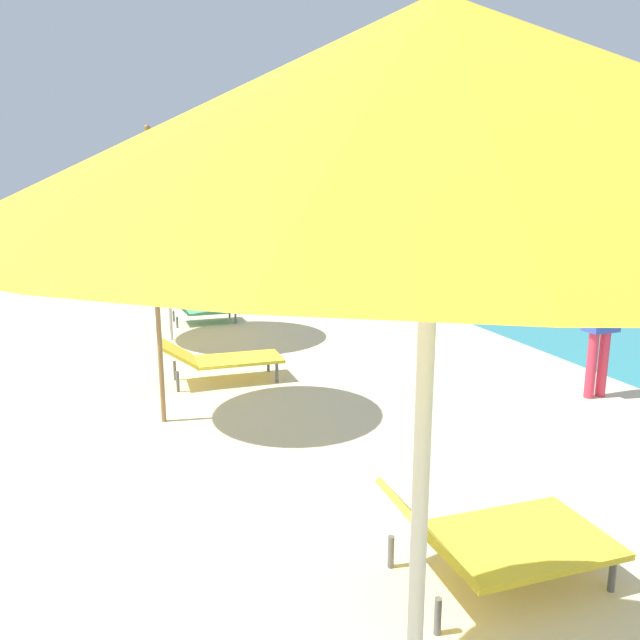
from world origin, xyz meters
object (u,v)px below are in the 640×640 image
(umbrella_fourth, at_px, (163,182))
(lounger_fourth_shoreside, at_px, (202,309))
(umbrella_second, at_px, (435,118))
(umbrella_farthest, at_px, (162,181))
(lounger_farthest_shoreside, at_px, (185,280))
(person_walking_mid, at_px, (268,246))
(umbrella_third, at_px, (149,158))
(lounger_second_shoreside, at_px, (494,538))
(lounger_third_shoreside, at_px, (221,358))
(person_walking_far, at_px, (602,317))

(umbrella_fourth, bearing_deg, lounger_fourth_shoreside, 64.17)
(umbrella_second, height_order, lounger_fourth_shoreside, umbrella_second)
(umbrella_fourth, distance_m, lounger_fourth_shoreside, 2.63)
(umbrella_farthest, relative_size, lounger_farthest_shoreside, 2.11)
(umbrella_second, distance_m, person_walking_mid, 15.54)
(umbrella_third, xyz_separation_m, person_walking_mid, (3.21, 10.86, -1.67))
(umbrella_second, distance_m, lounger_second_shoreside, 2.73)
(umbrella_fourth, relative_size, lounger_fourth_shoreside, 2.20)
(lounger_third_shoreside, bearing_deg, person_walking_mid, 73.67)
(umbrella_third, height_order, umbrella_farthest, umbrella_farthest)
(person_walking_mid, bearing_deg, umbrella_fourth, -100.03)
(umbrella_fourth, bearing_deg, umbrella_second, -86.40)
(umbrella_farthest, bearing_deg, lounger_third_shoreside, -85.93)
(umbrella_fourth, height_order, lounger_farthest_shoreside, umbrella_fourth)
(umbrella_fourth, height_order, lounger_fourth_shoreside, umbrella_fourth)
(umbrella_third, bearing_deg, umbrella_farthest, 88.19)
(umbrella_fourth, distance_m, person_walking_mid, 7.99)
(person_walking_mid, distance_m, person_walking_far, 11.56)
(umbrella_second, xyz_separation_m, umbrella_third, (-0.70, 4.41, 0.18))
(umbrella_second, xyz_separation_m, lounger_farthest_shoreside, (0.01, 13.29, -2.14))
(umbrella_farthest, xyz_separation_m, person_walking_far, (4.55, -8.41, -1.72))
(umbrella_second, relative_size, person_walking_far, 1.78)
(umbrella_third, height_order, lounger_fourth_shoreside, umbrella_third)
(umbrella_fourth, bearing_deg, person_walking_far, -42.50)
(umbrella_second, relative_size, lounger_second_shoreside, 2.07)
(person_walking_mid, bearing_deg, person_walking_far, -69.49)
(lounger_second_shoreside, xyz_separation_m, person_walking_mid, (1.38, 14.01, 0.66))
(lounger_third_shoreside, distance_m, person_walking_far, 4.49)
(lounger_farthest_shoreside, bearing_deg, lounger_third_shoreside, -103.68)
(umbrella_fourth, bearing_deg, umbrella_third, -93.08)
(lounger_second_shoreside, bearing_deg, person_walking_far, 39.35)
(person_walking_mid, bearing_deg, umbrella_third, -93.87)
(umbrella_farthest, bearing_deg, umbrella_fourth, -90.71)
(umbrella_fourth, distance_m, person_walking_far, 6.44)
(lounger_fourth_shoreside, bearing_deg, lounger_third_shoreside, -95.00)
(lounger_second_shoreside, distance_m, umbrella_farthest, 11.33)
(lounger_fourth_shoreside, bearing_deg, person_walking_far, -57.55)
(lounger_second_shoreside, relative_size, person_walking_mid, 0.86)
(person_walking_mid, bearing_deg, umbrella_farthest, -121.62)
(umbrella_fourth, distance_m, lounger_farthest_shoreside, 5.73)
(lounger_farthest_shoreside, bearing_deg, lounger_fourth_shoreside, -102.66)
(umbrella_second, distance_m, umbrella_fourth, 8.06)
(lounger_second_shoreside, relative_size, lounger_farthest_shoreside, 0.94)
(umbrella_second, bearing_deg, lounger_fourth_shoreside, 89.46)
(umbrella_second, bearing_deg, umbrella_third, 99.04)
(lounger_second_shoreside, bearing_deg, umbrella_third, 118.69)
(umbrella_third, distance_m, lounger_fourth_shoreside, 5.45)
(umbrella_third, bearing_deg, umbrella_fourth, 86.92)
(person_walking_far, bearing_deg, umbrella_farthest, 24.26)
(umbrella_second, distance_m, umbrella_third, 4.47)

